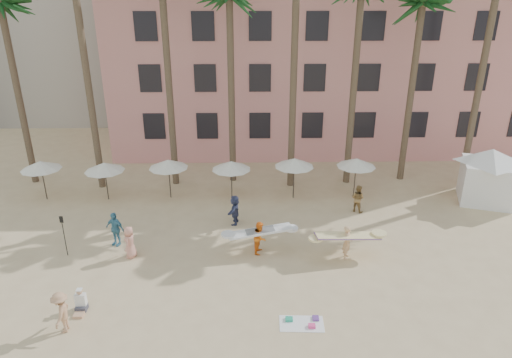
{
  "coord_description": "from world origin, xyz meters",
  "views": [
    {
      "loc": [
        0.02,
        -14.58,
        12.57
      ],
      "look_at": [
        0.44,
        6.0,
        4.0
      ],
      "focal_mm": 32.0,
      "sensor_mm": 36.0,
      "label": 1
    }
  ],
  "objects_px": {
    "carrier_white": "(260,236)",
    "carrier_yellow": "(347,240)",
    "cabana": "(489,171)",
    "pink_hotel": "(327,47)"
  },
  "relations": [
    {
      "from": "pink_hotel",
      "to": "cabana",
      "type": "xyz_separation_m",
      "value": [
        8.18,
        -14.3,
        -5.93
      ]
    },
    {
      "from": "pink_hotel",
      "to": "carrier_yellow",
      "type": "relative_size",
      "value": 10.47
    },
    {
      "from": "pink_hotel",
      "to": "carrier_white",
      "type": "bearing_deg",
      "value": -107.45
    },
    {
      "from": "pink_hotel",
      "to": "carrier_white",
      "type": "relative_size",
      "value": 10.49
    },
    {
      "from": "carrier_yellow",
      "to": "carrier_white",
      "type": "height_order",
      "value": "carrier_yellow"
    },
    {
      "from": "cabana",
      "to": "carrier_white",
      "type": "distance_m",
      "value": 15.74
    },
    {
      "from": "pink_hotel",
      "to": "cabana",
      "type": "relative_size",
      "value": 6.12
    },
    {
      "from": "carrier_white",
      "to": "carrier_yellow",
      "type": "bearing_deg",
      "value": -7.97
    },
    {
      "from": "pink_hotel",
      "to": "cabana",
      "type": "height_order",
      "value": "pink_hotel"
    },
    {
      "from": "cabana",
      "to": "carrier_yellow",
      "type": "relative_size",
      "value": 1.71
    }
  ]
}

